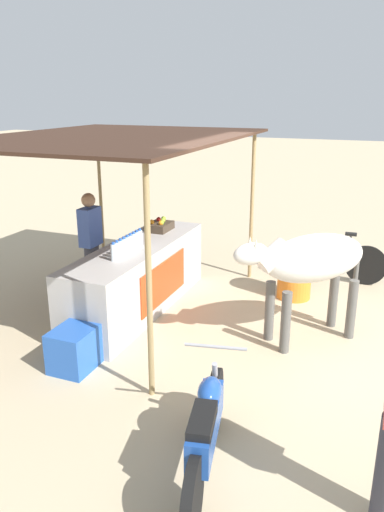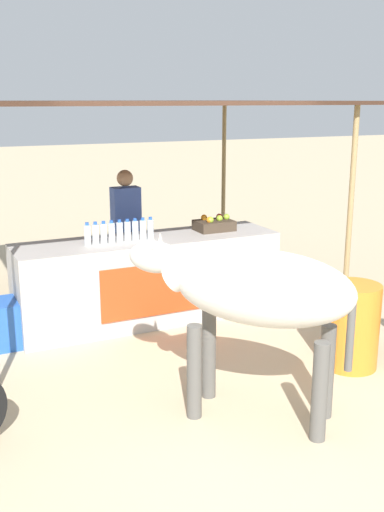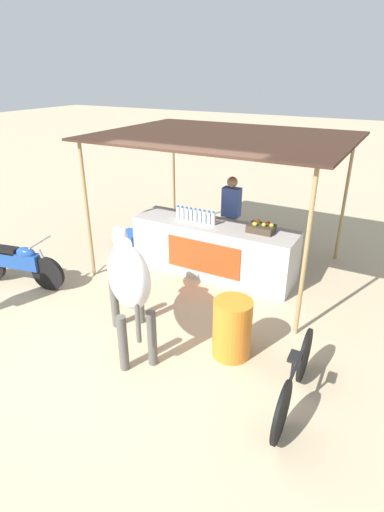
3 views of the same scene
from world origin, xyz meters
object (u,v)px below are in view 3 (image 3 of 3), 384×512
motorcycle_parked (18,262)px  cooler_box (135,245)px  stall_counter (213,249)px  cow (128,275)px  vendor_behind_counter (231,218)px  bicycle_leaning (294,380)px  fruit_crate (261,228)px  water_barrel (232,328)px

motorcycle_parked → cooler_box: bearing=62.0°
stall_counter → cow: cow is taller
stall_counter → cooler_box: (-1.71, -0.10, -0.24)m
stall_counter → vendor_behind_counter: bearing=89.9°
vendor_behind_counter → cooler_box: (-1.71, -0.85, -0.61)m
vendor_behind_counter → bicycle_leaning: vendor_behind_counter is taller
fruit_crate → motorcycle_parked: 4.22m
water_barrel → bicycle_leaning: bearing=-26.7°
fruit_crate → cow: size_ratio=0.28×
stall_counter → cooler_box: 1.73m
cooler_box → water_barrel: size_ratio=0.74×
cow → motorcycle_parked: bearing=172.5°
water_barrel → motorcycle_parked: size_ratio=0.46×
water_barrel → bicycle_leaning: size_ratio=0.49×
cooler_box → water_barrel: (2.97, -1.91, 0.17)m
fruit_crate → water_barrel: size_ratio=0.54×
cooler_box → motorcycle_parked: size_ratio=0.34×
stall_counter → water_barrel: size_ratio=3.68×
fruit_crate → vendor_behind_counter: size_ratio=0.27×
cow → bicycle_leaning: bearing=-2.2°
water_barrel → cow: size_ratio=0.53×
water_barrel → stall_counter: bearing=122.1°
motorcycle_parked → bicycle_leaning: 4.99m
vendor_behind_counter → bicycle_leaning: bearing=-55.6°
stall_counter → bicycle_leaning: (2.22, -2.49, -0.13)m
stall_counter → water_barrel: bearing=-57.9°
cooler_box → bicycle_leaning: (3.93, -2.40, 0.11)m
cow → cooler_box: bearing=125.5°
vendor_behind_counter → cooler_box: vendor_behind_counter is taller
cow → bicycle_leaning: size_ratio=0.93×
cooler_box → water_barrel: bearing=-32.8°
cooler_box → cow: (1.65, -2.31, 0.79)m
cooler_box → cow: bearing=-54.5°
stall_counter → fruit_crate: (0.86, 0.05, 0.55)m
fruit_crate → cow: 2.63m
water_barrel → bicycle_leaning: bicycle_leaning is taller
fruit_crate → bicycle_leaning: size_ratio=0.26×
fruit_crate → cow: (-0.92, -2.46, 0.00)m
motorcycle_parked → fruit_crate: bearing=30.2°
stall_counter → motorcycle_parked: (-2.75, -2.05, -0.05)m
bicycle_leaning → motorcycle_parked: bearing=174.9°
stall_counter → bicycle_leaning: size_ratio=1.81×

